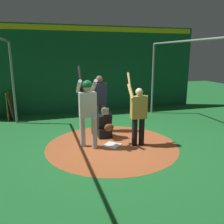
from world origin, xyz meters
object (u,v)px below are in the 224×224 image
object	(u,v)px
home_plate	(112,145)
catcher	(105,126)
batter	(88,107)
visitor	(138,113)
umpire	(100,100)
bat_rack	(10,105)

from	to	relation	value
home_plate	catcher	bearing A→B (deg)	-178.52
batter	visitor	world-z (taller)	batter
batter	umpire	xyz separation A→B (m)	(-1.32, 0.65, -0.09)
umpire	visitor	bearing A→B (deg)	23.96
catcher	visitor	world-z (taller)	visitor
catcher	umpire	bearing A→B (deg)	178.15
batter	umpire	world-z (taller)	batter
batter	catcher	world-z (taller)	batter
visitor	umpire	bearing A→B (deg)	-150.89
home_plate	umpire	size ratio (longest dim) A/B	0.23
catcher	home_plate	bearing A→B (deg)	1.48
home_plate	catcher	size ratio (longest dim) A/B	0.45
home_plate	catcher	world-z (taller)	catcher
umpire	home_plate	bearing A→B (deg)	-0.19
home_plate	visitor	size ratio (longest dim) A/B	0.21
catcher	umpire	distance (m)	0.95
umpire	visitor	distance (m)	1.69
umpire	visitor	world-z (taller)	visitor
catcher	batter	bearing A→B (deg)	-45.11
batter	bat_rack	world-z (taller)	batter
batter	bat_rack	xyz separation A→B (m)	(-3.92, -2.36, -0.62)
home_plate	catcher	distance (m)	0.78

